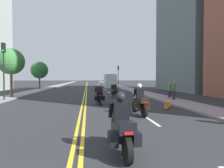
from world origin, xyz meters
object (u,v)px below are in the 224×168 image
object	(u,v)px
traffic_light_near	(4,61)
parked_truck	(110,81)
motorcycle_2	(99,96)
motorcycle_0	(121,129)
traffic_cone_0	(166,103)
traffic_light_far	(118,72)
traffic_cone_1	(169,102)
street_tree_0	(39,70)
pedestrian_1	(170,90)
motorcycle_3	(114,91)
street_tree_1	(11,62)
motorcycle_1	(140,102)
pedestrian_2	(174,90)

from	to	relation	value
traffic_light_near	parked_truck	xyz separation A→B (m)	(11.76, 23.99, -2.12)
motorcycle_2	traffic_light_near	world-z (taller)	traffic_light_near
motorcycle_0	traffic_light_near	size ratio (longest dim) A/B	0.43
traffic_cone_0	traffic_light_far	bearing A→B (deg)	86.94
motorcycle_0	parked_truck	distance (m)	36.81
motorcycle_2	traffic_cone_0	world-z (taller)	motorcycle_2
traffic_cone_1	street_tree_0	world-z (taller)	street_tree_0
traffic_light_far	pedestrian_1	world-z (taller)	traffic_light_far
motorcycle_3	traffic_cone_1	bearing A→B (deg)	-71.88
traffic_light_near	motorcycle_2	bearing A→B (deg)	-19.95
parked_truck	street_tree_1	bearing A→B (deg)	-119.68
motorcycle_3	street_tree_1	xyz separation A→B (m)	(-10.14, 0.61, 2.92)
motorcycle_0	street_tree_1	distance (m)	17.65
traffic_light_near	pedestrian_1	size ratio (longest dim) A/B	3.08
traffic_cone_0	traffic_cone_1	size ratio (longest dim) A/B	1.21
motorcycle_1	street_tree_1	xyz separation A→B (m)	(-10.21, 10.16, 2.91)
motorcycle_3	parked_truck	bearing A→B (deg)	82.28
traffic_light_near	street_tree_0	world-z (taller)	traffic_light_near
pedestrian_1	parked_truck	xyz separation A→B (m)	(-3.15, 23.61, 0.45)
traffic_cone_0	street_tree_1	distance (m)	15.33
traffic_cone_0	street_tree_0	world-z (taller)	street_tree_0
motorcycle_3	parked_truck	world-z (taller)	parked_truck
traffic_light_far	street_tree_1	bearing A→B (deg)	-123.50
pedestrian_2	street_tree_1	distance (m)	15.67
traffic_cone_0	traffic_light_far	xyz separation A→B (m)	(1.58, 29.55, 2.79)
motorcycle_0	traffic_light_far	world-z (taller)	traffic_light_far
traffic_cone_1	street_tree_0	bearing A→B (deg)	121.35
traffic_light_near	street_tree_0	xyz separation A→B (m)	(-1.16, 17.21, -0.04)
motorcycle_1	traffic_light_far	distance (m)	31.55
motorcycle_0	traffic_light_near	distance (m)	15.15
street_tree_1	parked_truck	xyz separation A→B (m)	(12.15, 21.31, -2.30)
motorcycle_2	traffic_cone_1	bearing A→B (deg)	-29.53
traffic_cone_1	street_tree_1	xyz separation A→B (m)	(-12.86, 7.83, 3.24)
pedestrian_2	street_tree_1	world-z (taller)	street_tree_1
motorcycle_3	traffic_light_far	xyz separation A→B (m)	(3.81, 21.68, 2.54)
motorcycle_1	traffic_light_near	bearing A→B (deg)	139.44
street_tree_0	parked_truck	xyz separation A→B (m)	(12.91, 6.78, -2.08)
traffic_cone_0	pedestrian_1	bearing A→B (deg)	64.64
pedestrian_2	pedestrian_1	bearing A→B (deg)	-155.69
traffic_light_near	pedestrian_2	distance (m)	14.77
traffic_cone_1	traffic_cone_0	bearing A→B (deg)	-126.81
pedestrian_2	motorcycle_3	bearing A→B (deg)	-89.49
pedestrian_1	pedestrian_2	xyz separation A→B (m)	(-0.42, -1.84, 0.07)
traffic_cone_0	parked_truck	bearing A→B (deg)	90.43
motorcycle_3	pedestrian_2	size ratio (longest dim) A/B	1.21
pedestrian_1	traffic_cone_0	bearing A→B (deg)	-162.54
motorcycle_1	street_tree_1	size ratio (longest dim) A/B	0.47
traffic_cone_0	street_tree_0	xyz separation A→B (m)	(-13.14, 23.02, 2.94)
motorcycle_2	pedestrian_2	size ratio (longest dim) A/B	1.28
traffic_cone_1	motorcycle_0	bearing A→B (deg)	-121.35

